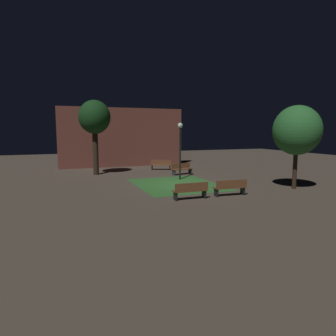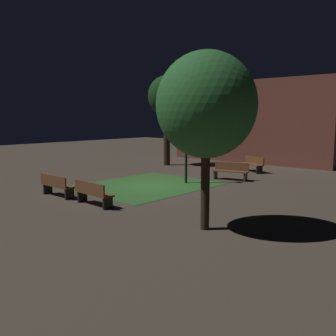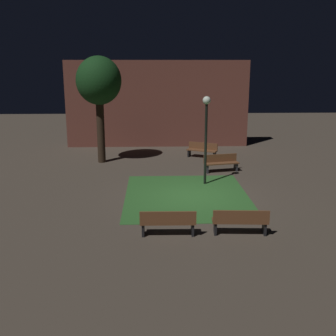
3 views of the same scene
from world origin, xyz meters
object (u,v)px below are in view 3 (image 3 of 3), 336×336
at_px(tree_right_canopy, 99,83).
at_px(lamp_post_plaza_west, 206,124).
at_px(bench_front_left, 202,150).
at_px(bench_near_trees, 168,222).
at_px(bench_path_side, 240,221).
at_px(bench_front_right, 221,162).

height_order(tree_right_canopy, lamp_post_plaza_west, tree_right_canopy).
distance_m(bench_front_left, lamp_post_plaza_west, 6.00).
distance_m(bench_near_trees, tree_right_canopy, 11.66).
bearing_deg(bench_path_side, tree_right_canopy, 118.67).
height_order(bench_near_trees, bench_path_side, same).
bearing_deg(bench_front_left, tree_right_canopy, -170.74).
relative_size(bench_near_trees, lamp_post_plaza_west, 0.45).
bearing_deg(bench_front_left, bench_near_trees, -102.17).
bearing_deg(bench_near_trees, bench_path_side, 0.00).
bearing_deg(bench_front_right, lamp_post_plaza_west, -116.28).
relative_size(bench_path_side, bench_front_left, 1.00).
height_order(bench_front_left, tree_right_canopy, tree_right_canopy).
relative_size(bench_near_trees, bench_front_right, 0.97).
distance_m(bench_front_left, tree_right_canopy, 7.09).
relative_size(bench_path_side, tree_right_canopy, 0.31).
distance_m(bench_front_right, tree_right_canopy, 7.87).
distance_m(bench_path_side, tree_right_canopy, 12.53).
height_order(bench_near_trees, tree_right_canopy, tree_right_canopy).
distance_m(tree_right_canopy, lamp_post_plaza_west, 7.18).
relative_size(bench_near_trees, tree_right_canopy, 0.31).
relative_size(tree_right_canopy, lamp_post_plaza_west, 1.45).
distance_m(bench_front_left, bench_front_right, 3.32).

